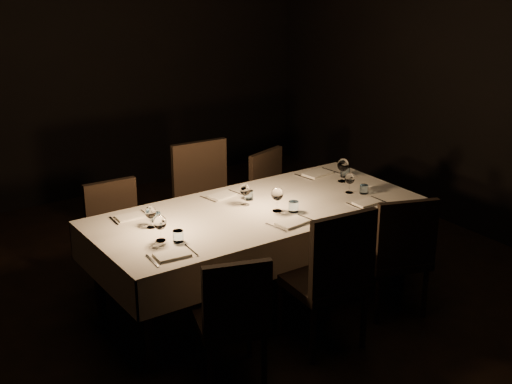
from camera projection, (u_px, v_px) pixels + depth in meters
room at (256, 114)px, 5.13m from camera, size 5.01×6.01×3.01m
dining_table at (256, 218)px, 5.41m from camera, size 2.52×1.12×0.76m
chair_near_left at (233, 314)px, 4.42m from camera, size 0.54×0.54×0.90m
place_setting_near_left at (168, 235)px, 4.74m from camera, size 0.33×0.41×0.18m
chair_near_center at (331, 274)px, 4.80m from camera, size 0.54×0.54×1.04m
place_setting_near_center at (286, 206)px, 5.25m from camera, size 0.35×0.41×0.19m
chair_near_right at (398, 250)px, 5.25m from camera, size 0.59×0.59×0.95m
place_setting_near_right at (358, 188)px, 5.63m from camera, size 0.30×0.39×0.17m
chair_far_left at (117, 232)px, 5.65m from camera, size 0.45×0.45×0.89m
place_setting_far_left at (145, 215)px, 5.10m from camera, size 0.30×0.39×0.16m
chair_far_center at (207, 199)px, 6.13m from camera, size 0.55×0.55×1.05m
place_setting_far_center at (239, 193)px, 5.52m from camera, size 0.32×0.40×0.17m
chair_far_right at (274, 195)px, 6.44m from camera, size 0.53×0.53×0.89m
place_setting_far_right at (336, 169)px, 6.03m from camera, size 0.37×0.42×0.20m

